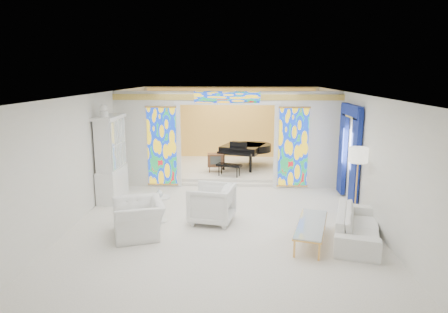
{
  "coord_description": "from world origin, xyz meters",
  "views": [
    {
      "loc": [
        0.44,
        -10.21,
        3.51
      ],
      "look_at": [
        -0.02,
        0.2,
        1.35
      ],
      "focal_mm": 32.0,
      "sensor_mm": 36.0,
      "label": 1
    }
  ],
  "objects_px": {
    "sofa": "(358,226)",
    "tv_console": "(216,160)",
    "armchair_left": "(139,218)",
    "coffee_table": "(311,225)",
    "china_cabinet": "(111,159)",
    "grand_piano": "(247,149)",
    "armchair_right": "(212,204)"
  },
  "relations": [
    {
      "from": "armchair_left",
      "to": "china_cabinet",
      "type": "bearing_deg",
      "value": -171.06
    },
    {
      "from": "coffee_table",
      "to": "armchair_left",
      "type": "bearing_deg",
      "value": 176.98
    },
    {
      "from": "armchair_right",
      "to": "grand_piano",
      "type": "height_order",
      "value": "grand_piano"
    },
    {
      "from": "armchair_left",
      "to": "sofa",
      "type": "relative_size",
      "value": 0.54
    },
    {
      "from": "armchair_left",
      "to": "grand_piano",
      "type": "relative_size",
      "value": 0.45
    },
    {
      "from": "china_cabinet",
      "to": "coffee_table",
      "type": "xyz_separation_m",
      "value": [
        5.15,
        -2.77,
        -0.79
      ]
    },
    {
      "from": "armchair_right",
      "to": "grand_piano",
      "type": "bearing_deg",
      "value": -178.77
    },
    {
      "from": "grand_piano",
      "to": "tv_console",
      "type": "relative_size",
      "value": 4.15
    },
    {
      "from": "tv_console",
      "to": "sofa",
      "type": "bearing_deg",
      "value": -61.08
    },
    {
      "from": "china_cabinet",
      "to": "armchair_left",
      "type": "xyz_separation_m",
      "value": [
        1.41,
        -2.58,
        -0.78
      ]
    },
    {
      "from": "grand_piano",
      "to": "tv_console",
      "type": "distance_m",
      "value": 1.36
    },
    {
      "from": "armchair_right",
      "to": "tv_console",
      "type": "bearing_deg",
      "value": -166.2
    },
    {
      "from": "sofa",
      "to": "tv_console",
      "type": "xyz_separation_m",
      "value": [
        -3.4,
        5.25,
        0.27
      ]
    },
    {
      "from": "sofa",
      "to": "tv_console",
      "type": "relative_size",
      "value": 3.53
    },
    {
      "from": "armchair_right",
      "to": "coffee_table",
      "type": "relative_size",
      "value": 0.52
    },
    {
      "from": "coffee_table",
      "to": "tv_console",
      "type": "bearing_deg",
      "value": 113.82
    },
    {
      "from": "armchair_left",
      "to": "coffee_table",
      "type": "distance_m",
      "value": 3.75
    },
    {
      "from": "sofa",
      "to": "tv_console",
      "type": "height_order",
      "value": "tv_console"
    },
    {
      "from": "china_cabinet",
      "to": "armchair_left",
      "type": "relative_size",
      "value": 2.27
    },
    {
      "from": "sofa",
      "to": "armchair_left",
      "type": "bearing_deg",
      "value": 105.29
    },
    {
      "from": "china_cabinet",
      "to": "grand_piano",
      "type": "distance_m",
      "value": 5.14
    },
    {
      "from": "armchair_left",
      "to": "grand_piano",
      "type": "height_order",
      "value": "grand_piano"
    },
    {
      "from": "armchair_right",
      "to": "tv_console",
      "type": "height_order",
      "value": "armchair_right"
    },
    {
      "from": "sofa",
      "to": "tv_console",
      "type": "bearing_deg",
      "value": 48.91
    },
    {
      "from": "armchair_right",
      "to": "china_cabinet",
      "type": "bearing_deg",
      "value": -108.72
    },
    {
      "from": "armchair_right",
      "to": "grand_piano",
      "type": "relative_size",
      "value": 0.38
    },
    {
      "from": "armchair_right",
      "to": "tv_console",
      "type": "distance_m",
      "value": 4.33
    },
    {
      "from": "coffee_table",
      "to": "grand_piano",
      "type": "distance_m",
      "value": 6.3
    },
    {
      "from": "china_cabinet",
      "to": "coffee_table",
      "type": "height_order",
      "value": "china_cabinet"
    },
    {
      "from": "coffee_table",
      "to": "grand_piano",
      "type": "relative_size",
      "value": 0.73
    },
    {
      "from": "grand_piano",
      "to": "china_cabinet",
      "type": "bearing_deg",
      "value": -119.1
    },
    {
      "from": "armchair_left",
      "to": "sofa",
      "type": "bearing_deg",
      "value": 69.56
    }
  ]
}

